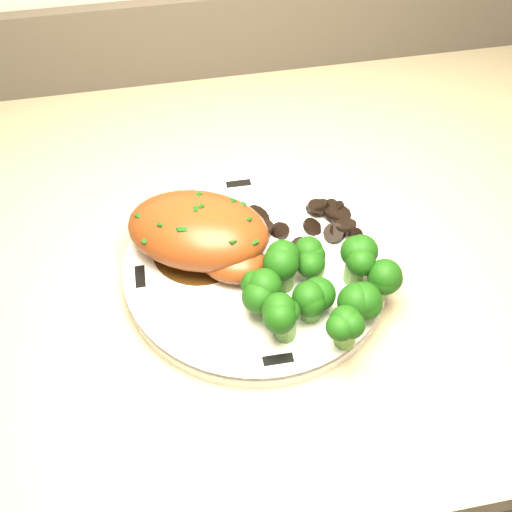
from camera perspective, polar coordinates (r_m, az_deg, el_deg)
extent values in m
cube|color=brown|center=(1.13, -4.30, -14.67)|extent=(2.06, 0.67, 0.88)
cube|color=tan|center=(0.75, -6.28, 0.84)|extent=(2.12, 0.70, 0.03)
cube|color=#4C443A|center=(0.95, -9.05, 18.18)|extent=(2.12, 0.02, 0.12)
cylinder|color=silver|center=(0.69, 0.00, -1.05)|extent=(0.34, 0.34, 0.02)
cube|color=black|center=(0.71, 9.86, 0.80)|extent=(0.01, 0.03, 0.00)
cube|color=black|center=(0.77, -1.57, 6.43)|extent=(0.03, 0.01, 0.00)
cube|color=black|center=(0.68, -10.26, -1.84)|extent=(0.01, 0.03, 0.00)
cube|color=black|center=(0.61, 1.98, -9.20)|extent=(0.03, 0.01, 0.00)
cylinder|color=#3C230A|center=(0.70, -5.01, 0.67)|extent=(0.10, 0.10, 0.00)
ellipsoid|color=brown|center=(0.68, -5.17, 2.32)|extent=(0.18, 0.16, 0.06)
ellipsoid|color=brown|center=(0.66, -2.00, -0.52)|extent=(0.09, 0.08, 0.03)
cube|color=#0D370B|center=(0.68, -8.93, 4.58)|extent=(0.01, 0.00, 0.00)
cube|color=#0D370B|center=(0.67, -7.48, 4.60)|extent=(0.01, 0.00, 0.00)
cube|color=#0D370B|center=(0.66, -5.99, 4.48)|extent=(0.01, 0.00, 0.00)
cube|color=#0D370B|center=(0.66, -4.46, 4.25)|extent=(0.01, 0.00, 0.00)
cube|color=#0D370B|center=(0.66, -2.90, 3.91)|extent=(0.01, 0.00, 0.00)
cube|color=#0D370B|center=(0.66, -1.34, 3.42)|extent=(0.01, 0.00, 0.00)
cylinder|color=black|center=(0.72, 7.52, 2.44)|extent=(0.02, 0.02, 0.01)
cylinder|color=black|center=(0.73, 7.19, 3.10)|extent=(0.02, 0.02, 0.01)
cylinder|color=black|center=(0.73, 6.57, 3.64)|extent=(0.03, 0.03, 0.01)
cylinder|color=black|center=(0.73, 5.66, 3.46)|extent=(0.03, 0.03, 0.01)
cylinder|color=black|center=(0.73, 4.69, 3.70)|extent=(0.02, 0.02, 0.01)
cylinder|color=black|center=(0.72, 3.72, 3.76)|extent=(0.02, 0.03, 0.02)
cylinder|color=black|center=(0.72, 2.80, 3.07)|extent=(0.03, 0.03, 0.01)
cylinder|color=black|center=(0.72, 2.14, 2.85)|extent=(0.03, 0.03, 0.00)
cylinder|color=black|center=(0.71, 1.76, 2.54)|extent=(0.03, 0.03, 0.01)
cylinder|color=black|center=(0.71, 1.71, 1.63)|extent=(0.03, 0.02, 0.02)
cylinder|color=black|center=(0.70, 2.05, 1.35)|extent=(0.03, 0.03, 0.01)
cylinder|color=black|center=(0.69, 2.71, 1.17)|extent=(0.03, 0.03, 0.02)
cylinder|color=black|center=(0.70, 3.58, 0.56)|extent=(0.03, 0.03, 0.01)
cylinder|color=black|center=(0.69, 4.63, 0.71)|extent=(0.03, 0.03, 0.01)
cylinder|color=black|center=(0.69, 5.69, 1.05)|extent=(0.03, 0.03, 0.02)
cylinder|color=black|center=(0.70, 6.54, 0.98)|extent=(0.04, 0.03, 0.02)
cylinder|color=black|center=(0.71, 7.22, 1.62)|extent=(0.04, 0.04, 0.01)
cylinder|color=black|center=(0.71, 7.59, 2.32)|extent=(0.04, 0.04, 0.01)
cylinder|color=#598B3B|center=(0.66, 2.52, -1.94)|extent=(0.02, 0.02, 0.03)
sphere|color=black|center=(0.64, 2.58, -0.91)|extent=(0.03, 0.03, 0.03)
cylinder|color=#598B3B|center=(0.67, 5.32, -0.69)|extent=(0.02, 0.02, 0.03)
sphere|color=black|center=(0.66, 5.44, 0.34)|extent=(0.03, 0.03, 0.03)
cylinder|color=#598B3B|center=(0.67, 8.71, -1.40)|extent=(0.02, 0.02, 0.03)
sphere|color=black|center=(0.65, 8.90, -0.38)|extent=(0.03, 0.03, 0.03)
cylinder|color=#598B3B|center=(0.63, 4.96, -4.62)|extent=(0.02, 0.02, 0.03)
sphere|color=black|center=(0.62, 5.07, -3.62)|extent=(0.03, 0.03, 0.03)
cylinder|color=#598B3B|center=(0.64, 8.76, -4.44)|extent=(0.02, 0.02, 0.03)
sphere|color=black|center=(0.63, 8.95, -3.44)|extent=(0.03, 0.03, 0.03)
cylinder|color=#598B3B|center=(0.66, 10.81, -2.76)|extent=(0.02, 0.02, 0.03)
sphere|color=black|center=(0.64, 11.04, -1.75)|extent=(0.03, 0.03, 0.03)
cylinder|color=#598B3B|center=(0.62, 2.65, -6.39)|extent=(0.02, 0.02, 0.03)
sphere|color=black|center=(0.60, 2.71, -5.41)|extent=(0.03, 0.03, 0.03)
cylinder|color=#598B3B|center=(0.62, 7.95, -6.91)|extent=(0.02, 0.02, 0.03)
sphere|color=black|center=(0.61, 8.14, -5.94)|extent=(0.03, 0.03, 0.03)
cylinder|color=#598B3B|center=(0.64, 0.88, -3.93)|extent=(0.02, 0.02, 0.03)
sphere|color=black|center=(0.62, 0.89, -2.91)|extent=(0.03, 0.03, 0.03)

